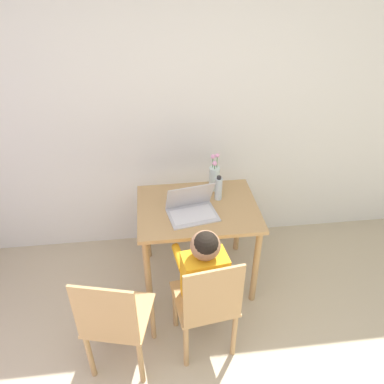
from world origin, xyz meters
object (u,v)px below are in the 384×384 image
(chair_spare, at_px, (116,321))
(person_seated, at_px, (202,271))
(flower_vase, at_px, (214,177))
(laptop, at_px, (192,207))
(water_bottle, at_px, (219,188))
(chair_occupied, at_px, (207,304))

(chair_spare, height_order, person_seated, person_seated)
(person_seated, bearing_deg, flower_vase, -112.35)
(laptop, xyz_separation_m, water_bottle, (0.23, 0.17, 0.04))
(person_seated, xyz_separation_m, water_bottle, (0.22, 0.67, 0.20))
(chair_occupied, distance_m, laptop, 0.71)
(laptop, bearing_deg, person_seated, -99.14)
(chair_occupied, bearing_deg, flower_vase, -109.61)
(person_seated, xyz_separation_m, flower_vase, (0.21, 0.82, 0.22))
(chair_occupied, xyz_separation_m, water_bottle, (0.21, 0.79, 0.38))
(person_seated, distance_m, water_bottle, 0.74)
(person_seated, xyz_separation_m, laptop, (-0.01, 0.51, 0.16))
(laptop, relative_size, water_bottle, 1.94)
(flower_vase, distance_m, water_bottle, 0.15)
(chair_occupied, distance_m, chair_spare, 0.60)
(person_seated, height_order, water_bottle, person_seated)
(chair_spare, relative_size, person_seated, 0.88)
(chair_occupied, height_order, chair_spare, same)
(chair_occupied, xyz_separation_m, flower_vase, (0.20, 0.94, 0.40))
(chair_spare, height_order, water_bottle, water_bottle)
(chair_occupied, height_order, flower_vase, flower_vase)
(chair_occupied, relative_size, laptop, 2.23)
(water_bottle, bearing_deg, person_seated, -108.21)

